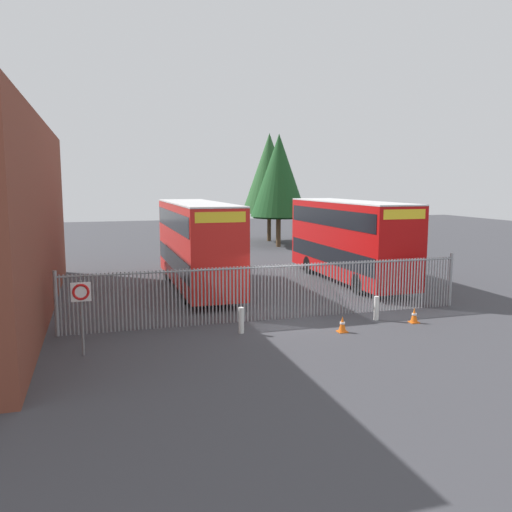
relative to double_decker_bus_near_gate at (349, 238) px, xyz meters
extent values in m
plane|color=#3D3D42|center=(-6.09, 1.36, -2.42)|extent=(100.00, 100.00, 0.00)
cylinder|color=gray|center=(-14.65, -6.64, -1.32)|extent=(0.06, 0.06, 2.20)
cylinder|color=gray|center=(-14.51, -6.64, -1.32)|extent=(0.06, 0.06, 2.20)
cylinder|color=gray|center=(-14.36, -6.64, -1.32)|extent=(0.06, 0.06, 2.20)
cylinder|color=gray|center=(-14.22, -6.64, -1.32)|extent=(0.06, 0.06, 2.20)
cylinder|color=gray|center=(-14.08, -6.64, -1.32)|extent=(0.06, 0.06, 2.20)
cylinder|color=gray|center=(-13.94, -6.64, -1.32)|extent=(0.06, 0.06, 2.20)
cylinder|color=gray|center=(-13.80, -6.64, -1.32)|extent=(0.06, 0.06, 2.20)
cylinder|color=gray|center=(-13.66, -6.64, -1.32)|extent=(0.06, 0.06, 2.20)
cylinder|color=gray|center=(-13.52, -6.64, -1.32)|extent=(0.06, 0.06, 2.20)
cylinder|color=gray|center=(-13.38, -6.64, -1.32)|extent=(0.06, 0.06, 2.20)
cylinder|color=gray|center=(-13.24, -6.64, -1.32)|extent=(0.06, 0.06, 2.20)
cylinder|color=gray|center=(-13.10, -6.64, -1.32)|extent=(0.06, 0.06, 2.20)
cylinder|color=gray|center=(-12.96, -6.64, -1.32)|extent=(0.06, 0.06, 2.20)
cylinder|color=gray|center=(-12.82, -6.64, -1.32)|extent=(0.06, 0.06, 2.20)
cylinder|color=gray|center=(-12.68, -6.64, -1.32)|extent=(0.06, 0.06, 2.20)
cylinder|color=gray|center=(-12.54, -6.64, -1.32)|extent=(0.06, 0.06, 2.20)
cylinder|color=gray|center=(-12.40, -6.64, -1.32)|extent=(0.06, 0.06, 2.20)
cylinder|color=gray|center=(-12.26, -6.64, -1.32)|extent=(0.06, 0.06, 2.20)
cylinder|color=gray|center=(-12.12, -6.64, -1.32)|extent=(0.06, 0.06, 2.20)
cylinder|color=gray|center=(-11.98, -6.64, -1.32)|extent=(0.06, 0.06, 2.20)
cylinder|color=gray|center=(-11.84, -6.64, -1.32)|extent=(0.06, 0.06, 2.20)
cylinder|color=gray|center=(-11.70, -6.64, -1.32)|extent=(0.06, 0.06, 2.20)
cylinder|color=gray|center=(-11.56, -6.64, -1.32)|extent=(0.06, 0.06, 2.20)
cylinder|color=gray|center=(-11.42, -6.64, -1.32)|extent=(0.06, 0.06, 2.20)
cylinder|color=gray|center=(-11.28, -6.64, -1.32)|extent=(0.06, 0.06, 2.20)
cylinder|color=gray|center=(-11.14, -6.64, -1.32)|extent=(0.06, 0.06, 2.20)
cylinder|color=gray|center=(-11.00, -6.64, -1.32)|extent=(0.06, 0.06, 2.20)
cylinder|color=gray|center=(-10.86, -6.64, -1.32)|extent=(0.06, 0.06, 2.20)
cylinder|color=gray|center=(-10.72, -6.64, -1.32)|extent=(0.06, 0.06, 2.20)
cylinder|color=gray|center=(-10.58, -6.64, -1.32)|extent=(0.06, 0.06, 2.20)
cylinder|color=gray|center=(-10.43, -6.64, -1.32)|extent=(0.06, 0.06, 2.20)
cylinder|color=gray|center=(-10.29, -6.64, -1.32)|extent=(0.06, 0.06, 2.20)
cylinder|color=gray|center=(-10.15, -6.64, -1.32)|extent=(0.06, 0.06, 2.20)
cylinder|color=gray|center=(-10.01, -6.64, -1.32)|extent=(0.06, 0.06, 2.20)
cylinder|color=gray|center=(-9.87, -6.64, -1.32)|extent=(0.06, 0.06, 2.20)
cylinder|color=gray|center=(-9.73, -6.64, -1.32)|extent=(0.06, 0.06, 2.20)
cylinder|color=gray|center=(-9.59, -6.64, -1.32)|extent=(0.06, 0.06, 2.20)
cylinder|color=gray|center=(-9.45, -6.64, -1.32)|extent=(0.06, 0.06, 2.20)
cylinder|color=gray|center=(-9.31, -6.64, -1.32)|extent=(0.06, 0.06, 2.20)
cylinder|color=gray|center=(-9.17, -6.64, -1.32)|extent=(0.06, 0.06, 2.20)
cylinder|color=gray|center=(-9.03, -6.64, -1.32)|extent=(0.06, 0.06, 2.20)
cylinder|color=gray|center=(-8.89, -6.64, -1.32)|extent=(0.06, 0.06, 2.20)
cylinder|color=gray|center=(-8.75, -6.64, -1.32)|extent=(0.06, 0.06, 2.20)
cylinder|color=gray|center=(-8.61, -6.64, -1.32)|extent=(0.06, 0.06, 2.20)
cylinder|color=gray|center=(-8.47, -6.64, -1.32)|extent=(0.06, 0.06, 2.20)
cylinder|color=gray|center=(-8.33, -6.64, -1.32)|extent=(0.06, 0.06, 2.20)
cylinder|color=gray|center=(-8.19, -6.64, -1.32)|extent=(0.06, 0.06, 2.20)
cylinder|color=gray|center=(-8.05, -6.64, -1.32)|extent=(0.06, 0.06, 2.20)
cylinder|color=gray|center=(-7.91, -6.64, -1.32)|extent=(0.06, 0.06, 2.20)
cylinder|color=gray|center=(-7.77, -6.64, -1.32)|extent=(0.06, 0.06, 2.20)
cylinder|color=gray|center=(-7.63, -6.64, -1.32)|extent=(0.06, 0.06, 2.20)
cylinder|color=gray|center=(-7.49, -6.64, -1.32)|extent=(0.06, 0.06, 2.20)
cylinder|color=gray|center=(-7.35, -6.64, -1.32)|extent=(0.06, 0.06, 2.20)
cylinder|color=gray|center=(-7.21, -6.64, -1.32)|extent=(0.06, 0.06, 2.20)
cylinder|color=gray|center=(-7.07, -6.64, -1.32)|extent=(0.06, 0.06, 2.20)
cylinder|color=gray|center=(-6.93, -6.64, -1.32)|extent=(0.06, 0.06, 2.20)
cylinder|color=gray|center=(-6.79, -6.64, -1.32)|extent=(0.06, 0.06, 2.20)
cylinder|color=gray|center=(-6.65, -6.64, -1.32)|extent=(0.06, 0.06, 2.20)
cylinder|color=gray|center=(-6.50, -6.64, -1.32)|extent=(0.06, 0.06, 2.20)
cylinder|color=gray|center=(-6.36, -6.64, -1.32)|extent=(0.06, 0.06, 2.20)
cylinder|color=gray|center=(-6.22, -6.64, -1.32)|extent=(0.06, 0.06, 2.20)
cylinder|color=gray|center=(-6.08, -6.64, -1.32)|extent=(0.06, 0.06, 2.20)
cylinder|color=gray|center=(-5.94, -6.64, -1.32)|extent=(0.06, 0.06, 2.20)
cylinder|color=gray|center=(-5.80, -6.64, -1.32)|extent=(0.06, 0.06, 2.20)
cylinder|color=gray|center=(-5.66, -6.64, -1.32)|extent=(0.06, 0.06, 2.20)
cylinder|color=gray|center=(-5.52, -6.64, -1.32)|extent=(0.06, 0.06, 2.20)
cylinder|color=gray|center=(-5.38, -6.64, -1.32)|extent=(0.06, 0.06, 2.20)
cylinder|color=gray|center=(-5.24, -6.64, -1.32)|extent=(0.06, 0.06, 2.20)
cylinder|color=gray|center=(-5.10, -6.64, -1.32)|extent=(0.06, 0.06, 2.20)
cylinder|color=gray|center=(-4.96, -6.64, -1.32)|extent=(0.06, 0.06, 2.20)
cylinder|color=gray|center=(-4.82, -6.64, -1.32)|extent=(0.06, 0.06, 2.20)
cylinder|color=gray|center=(-4.68, -6.64, -1.32)|extent=(0.06, 0.06, 2.20)
cylinder|color=gray|center=(-4.54, -6.64, -1.32)|extent=(0.06, 0.06, 2.20)
cylinder|color=gray|center=(-4.40, -6.64, -1.32)|extent=(0.06, 0.06, 2.20)
cylinder|color=gray|center=(-4.26, -6.64, -1.32)|extent=(0.06, 0.06, 2.20)
cylinder|color=gray|center=(-4.12, -6.64, -1.32)|extent=(0.06, 0.06, 2.20)
cylinder|color=gray|center=(-3.98, -6.64, -1.32)|extent=(0.06, 0.06, 2.20)
cylinder|color=gray|center=(-3.84, -6.64, -1.32)|extent=(0.06, 0.06, 2.20)
cylinder|color=gray|center=(-3.70, -6.64, -1.32)|extent=(0.06, 0.06, 2.20)
cylinder|color=gray|center=(-3.56, -6.64, -1.32)|extent=(0.06, 0.06, 2.20)
cylinder|color=gray|center=(-3.42, -6.64, -1.32)|extent=(0.06, 0.06, 2.20)
cylinder|color=gray|center=(-3.28, -6.64, -1.32)|extent=(0.06, 0.06, 2.20)
cylinder|color=gray|center=(-3.14, -6.64, -1.32)|extent=(0.06, 0.06, 2.20)
cylinder|color=gray|center=(-3.00, -6.64, -1.32)|extent=(0.06, 0.06, 2.20)
cylinder|color=gray|center=(-2.86, -6.64, -1.32)|extent=(0.06, 0.06, 2.20)
cylinder|color=gray|center=(-2.71, -6.64, -1.32)|extent=(0.06, 0.06, 2.20)
cylinder|color=gray|center=(-2.57, -6.64, -1.32)|extent=(0.06, 0.06, 2.20)
cylinder|color=gray|center=(-2.43, -6.64, -1.32)|extent=(0.06, 0.06, 2.20)
cylinder|color=gray|center=(-2.29, -6.64, -1.32)|extent=(0.06, 0.06, 2.20)
cylinder|color=gray|center=(-2.15, -6.64, -1.32)|extent=(0.06, 0.06, 2.20)
cylinder|color=gray|center=(-2.01, -6.64, -1.32)|extent=(0.06, 0.06, 2.20)
cylinder|color=gray|center=(-1.87, -6.64, -1.32)|extent=(0.06, 0.06, 2.20)
cylinder|color=gray|center=(-1.73, -6.64, -1.32)|extent=(0.06, 0.06, 2.20)
cylinder|color=gray|center=(-1.59, -6.64, -1.32)|extent=(0.06, 0.06, 2.20)
cylinder|color=gray|center=(-1.45, -6.64, -1.32)|extent=(0.06, 0.06, 2.20)
cylinder|color=gray|center=(-1.31, -6.64, -1.32)|extent=(0.06, 0.06, 2.20)
cylinder|color=gray|center=(-1.17, -6.64, -1.32)|extent=(0.06, 0.06, 2.20)
cylinder|color=gray|center=(-1.03, -6.64, -1.32)|extent=(0.06, 0.06, 2.20)
cylinder|color=gray|center=(-0.89, -6.64, -1.32)|extent=(0.06, 0.06, 2.20)
cylinder|color=gray|center=(-0.75, -6.64, -1.32)|extent=(0.06, 0.06, 2.20)
cylinder|color=gray|center=(-0.61, -6.64, -1.32)|extent=(0.06, 0.06, 2.20)
cylinder|color=gray|center=(-0.47, -6.64, -1.32)|extent=(0.06, 0.06, 2.20)
cylinder|color=gray|center=(-0.33, -6.64, -1.32)|extent=(0.06, 0.06, 2.20)
cylinder|color=gray|center=(-0.19, -6.64, -1.32)|extent=(0.06, 0.06, 2.20)
cylinder|color=gray|center=(-0.05, -6.64, -1.32)|extent=(0.06, 0.06, 2.20)
cylinder|color=gray|center=(0.09, -6.64, -1.32)|extent=(0.06, 0.06, 2.20)
cylinder|color=gray|center=(0.23, -6.64, -1.32)|extent=(0.06, 0.06, 2.20)
cylinder|color=gray|center=(0.37, -6.64, -1.32)|extent=(0.06, 0.06, 2.20)
cylinder|color=gray|center=(0.51, -6.64, -1.32)|extent=(0.06, 0.06, 2.20)
cylinder|color=gray|center=(0.65, -6.64, -1.32)|extent=(0.06, 0.06, 2.20)
cylinder|color=gray|center=(0.79, -6.64, -1.32)|extent=(0.06, 0.06, 2.20)
cylinder|color=gray|center=(0.93, -6.64, -1.32)|extent=(0.06, 0.06, 2.20)
cylinder|color=gray|center=(1.07, -6.64, -1.32)|extent=(0.06, 0.06, 2.20)
cylinder|color=gray|center=(1.22, -6.64, -1.32)|extent=(0.06, 0.06, 2.20)
cylinder|color=gray|center=(1.36, -6.64, -1.32)|extent=(0.06, 0.06, 2.20)
cylinder|color=gray|center=(1.50, -6.64, -1.32)|extent=(0.06, 0.06, 2.20)
cylinder|color=gray|center=(1.64, -6.64, -1.32)|extent=(0.06, 0.06, 2.20)
cylinder|color=gray|center=(-6.50, -6.64, -0.30)|extent=(16.28, 0.07, 0.07)
cylinder|color=gray|center=(-14.65, -6.64, -1.25)|extent=(0.14, 0.14, 2.35)
cylinder|color=gray|center=(1.64, -6.64, -1.25)|extent=(0.14, 0.14, 2.35)
cube|color=#B70C0C|center=(0.00, 0.01, -0.07)|extent=(2.50, 10.80, 4.00)
cube|color=black|center=(0.00, 0.01, -0.87)|extent=(2.54, 10.37, 0.90)
cube|color=black|center=(0.00, 0.01, 1.13)|extent=(2.54, 10.37, 0.90)
cube|color=yellow|center=(0.00, -5.34, 1.58)|extent=(2.12, 0.12, 0.44)
cube|color=silver|center=(0.00, 0.01, 1.96)|extent=(2.50, 10.80, 0.08)
cylinder|color=black|center=(-1.10, -3.34, -1.90)|extent=(0.30, 1.04, 1.04)
cylinder|color=black|center=(1.10, -3.34, -1.90)|extent=(0.30, 1.04, 1.04)
cylinder|color=black|center=(-1.10, 2.98, -1.90)|extent=(0.30, 1.04, 1.04)
cylinder|color=black|center=(1.10, 2.98, -1.90)|extent=(0.30, 1.04, 1.04)
cube|color=red|center=(-8.33, 0.36, -0.07)|extent=(2.50, 10.80, 4.00)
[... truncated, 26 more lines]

